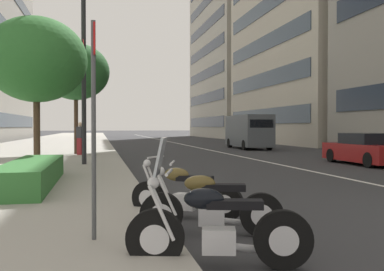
# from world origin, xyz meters

# --- Properties ---
(sidewalk_right_plaza) EXTENTS (160.00, 9.83, 0.15)m
(sidewalk_right_plaza) POSITION_xyz_m (30.00, 11.47, 0.07)
(sidewalk_right_plaza) COLOR #A39E93
(sidewalk_right_plaza) RESTS_ON ground
(lane_centre_stripe) EXTENTS (110.00, 0.16, 0.01)m
(lane_centre_stripe) POSITION_xyz_m (35.00, 0.00, 0.00)
(lane_centre_stripe) COLOR silver
(lane_centre_stripe) RESTS_ON ground
(motorcycle_second_in_row) EXTENTS (0.76, 2.10, 1.50)m
(motorcycle_second_in_row) POSITION_xyz_m (-0.40, 6.29, 0.45)
(motorcycle_second_in_row) COLOR black
(motorcycle_second_in_row) RESTS_ON ground
(motorcycle_under_tarp) EXTENTS (0.74, 2.09, 1.10)m
(motorcycle_under_tarp) POSITION_xyz_m (1.08, 5.99, 0.42)
(motorcycle_under_tarp) COLOR black
(motorcycle_under_tarp) RESTS_ON ground
(motorcycle_nearest_camera) EXTENTS (1.30, 1.81, 1.09)m
(motorcycle_nearest_camera) POSITION_xyz_m (2.45, 6.11, 0.41)
(motorcycle_nearest_camera) COLOR black
(motorcycle_nearest_camera) RESTS_ON ground
(car_lead_in_lane) EXTENTS (4.48, 1.86, 1.35)m
(car_lead_in_lane) POSITION_xyz_m (11.93, -3.66, 0.63)
(car_lead_in_lane) COLOR maroon
(car_lead_in_lane) RESTS_ON ground
(delivery_van_ahead) EXTENTS (5.89, 2.15, 2.47)m
(delivery_van_ahead) POSITION_xyz_m (26.18, -3.25, 1.33)
(delivery_van_ahead) COLOR #4C5156
(delivery_van_ahead) RESTS_ON ground
(parking_sign_by_curb) EXTENTS (0.32, 0.06, 2.84)m
(parking_sign_by_curb) POSITION_xyz_m (0.62, 7.65, 1.84)
(parking_sign_by_curb) COLOR #47494C
(parking_sign_by_curb) RESTS_ON sidewalk_right_plaza
(street_lamp_with_banners) EXTENTS (1.26, 2.35, 9.35)m
(street_lamp_with_banners) POSITION_xyz_m (12.76, 7.86, 5.58)
(street_lamp_with_banners) COLOR #232326
(street_lamp_with_banners) RESTS_ON sidewalk_right_plaza
(clipped_hedge_bed) EXTENTS (5.59, 1.10, 0.60)m
(clipped_hedge_bed) POSITION_xyz_m (6.44, 9.23, 0.45)
(clipped_hedge_bed) COLOR #337033
(clipped_hedge_bed) RESTS_ON sidewalk_right_plaza
(street_tree_far_plaza) EXTENTS (3.37, 3.37, 5.16)m
(street_tree_far_plaza) POSITION_xyz_m (10.52, 9.64, 3.87)
(street_tree_far_plaza) COLOR #473323
(street_tree_far_plaza) RESTS_ON sidewalk_right_plaza
(street_tree_by_lamp_post) EXTENTS (3.63, 3.63, 6.02)m
(street_tree_by_lamp_post) POSITION_xyz_m (19.86, 8.80, 4.61)
(street_tree_by_lamp_post) COLOR #473323
(street_tree_by_lamp_post) RESTS_ON sidewalk_right_plaza
(pedestrian_on_plaza) EXTENTS (0.47, 0.46, 1.72)m
(pedestrian_on_plaza) POSITION_xyz_m (18.92, 8.54, 1.02)
(pedestrian_on_plaza) COLOR maroon
(pedestrian_on_plaza) RESTS_ON sidewalk_right_plaza
(office_tower_far_left_down_avenue) EXTENTS (23.82, 15.07, 29.82)m
(office_tower_far_left_down_avenue) POSITION_xyz_m (62.04, -16.04, 14.91)
(office_tower_far_left_down_avenue) COLOR #B7B2A3
(office_tower_far_left_down_avenue) RESTS_ON ground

